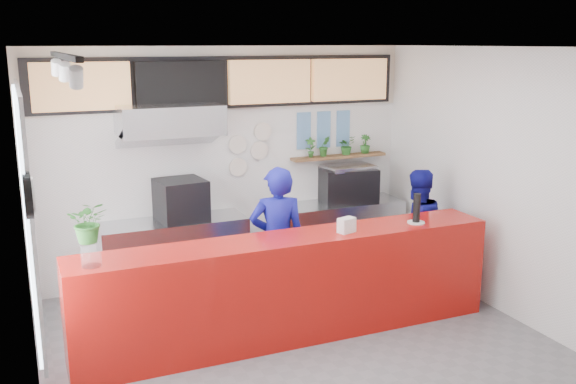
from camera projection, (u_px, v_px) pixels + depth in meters
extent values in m
plane|color=slate|center=(306.00, 352.00, 6.45)|extent=(5.00, 5.00, 0.00)
plane|color=silver|center=(309.00, 47.00, 5.77)|extent=(5.00, 5.00, 0.00)
plane|color=white|center=(226.00, 164.00, 8.34)|extent=(5.00, 0.00, 5.00)
plane|color=white|center=(25.00, 239.00, 5.15)|extent=(0.00, 5.00, 5.00)
plane|color=white|center=(513.00, 186.00, 7.07)|extent=(0.00, 5.00, 5.00)
cube|color=#A6110B|center=(291.00, 287.00, 6.68)|extent=(4.50, 0.60, 1.10)
cube|color=beige|center=(225.00, 78.00, 8.08)|extent=(5.00, 0.02, 0.80)
cube|color=#B2B5BA|center=(174.00, 255.00, 8.01)|extent=(1.80, 0.60, 0.90)
cube|color=black|center=(181.00, 200.00, 7.89)|extent=(0.62, 0.62, 0.50)
cube|color=#B2B5BA|center=(170.00, 120.00, 7.57)|extent=(1.20, 0.70, 0.35)
cube|color=#B2B5BA|center=(170.00, 136.00, 7.62)|extent=(1.20, 0.69, 0.31)
cube|color=#B2B5BA|center=(338.00, 234.00, 8.89)|extent=(1.80, 0.60, 0.90)
cube|color=black|center=(348.00, 185.00, 8.79)|extent=(0.81, 0.65, 0.47)
cube|color=#AFB1B6|center=(349.00, 167.00, 8.74)|extent=(0.67, 0.46, 0.06)
cube|color=brown|center=(339.00, 157.00, 8.87)|extent=(1.40, 0.18, 0.04)
cube|color=tan|center=(81.00, 86.00, 7.32)|extent=(1.10, 0.10, 0.55)
cube|color=black|center=(181.00, 84.00, 7.77)|extent=(1.10, 0.10, 0.55)
cube|color=tan|center=(270.00, 82.00, 8.22)|extent=(1.10, 0.10, 0.55)
cube|color=tan|center=(349.00, 80.00, 8.66)|extent=(1.10, 0.10, 0.55)
cube|color=black|center=(225.00, 82.00, 8.07)|extent=(4.80, 0.04, 0.65)
cube|color=silver|center=(26.00, 206.00, 5.38)|extent=(0.04, 2.20, 1.90)
cube|color=#B2B5BA|center=(29.00, 206.00, 5.39)|extent=(0.03, 2.30, 2.00)
cylinder|color=black|center=(28.00, 197.00, 4.23)|extent=(0.05, 0.30, 0.30)
cylinder|color=white|center=(33.00, 196.00, 4.24)|extent=(0.02, 0.26, 0.26)
cube|color=black|center=(64.00, 56.00, 4.97)|extent=(0.05, 2.40, 0.04)
cylinder|color=silver|center=(238.00, 144.00, 8.32)|extent=(0.24, 0.03, 0.24)
cylinder|color=silver|center=(259.00, 150.00, 8.46)|extent=(0.24, 0.03, 0.24)
cylinder|color=silver|center=(238.00, 167.00, 8.39)|extent=(0.24, 0.03, 0.24)
cylinder|color=silver|center=(263.00, 131.00, 8.42)|extent=(0.24, 0.03, 0.24)
cube|color=#598CBF|center=(304.00, 122.00, 8.64)|extent=(0.20, 0.02, 0.25)
cube|color=#598CBF|center=(324.00, 121.00, 8.75)|extent=(0.20, 0.02, 0.25)
cube|color=#598CBF|center=(343.00, 119.00, 8.87)|extent=(0.20, 0.02, 0.25)
cube|color=#598CBF|center=(304.00, 140.00, 8.69)|extent=(0.20, 0.02, 0.25)
cube|color=#598CBF|center=(324.00, 139.00, 8.81)|extent=(0.20, 0.02, 0.25)
cube|color=#598CBF|center=(343.00, 137.00, 8.92)|extent=(0.20, 0.02, 0.25)
imported|color=navy|center=(278.00, 242.00, 7.19)|extent=(0.72, 0.58, 1.72)
imported|color=navy|center=(416.00, 230.00, 7.98)|extent=(0.78, 0.63, 1.53)
imported|color=#286423|center=(311.00, 147.00, 8.67)|extent=(0.17, 0.13, 0.27)
imported|color=#286423|center=(325.00, 146.00, 8.75)|extent=(0.16, 0.13, 0.28)
imported|color=#286423|center=(347.00, 145.00, 8.88)|extent=(0.28, 0.26, 0.26)
imported|color=#286423|center=(365.00, 144.00, 9.00)|extent=(0.16, 0.15, 0.26)
cylinder|color=silver|center=(91.00, 254.00, 5.69)|extent=(0.22, 0.22, 0.22)
imported|color=#286423|center=(89.00, 222.00, 5.62)|extent=(0.39, 0.36, 0.38)
cube|color=white|center=(347.00, 225.00, 6.70)|extent=(0.20, 0.16, 0.16)
cylinder|color=white|center=(416.00, 222.00, 7.06)|extent=(0.24, 0.24, 0.01)
cylinder|color=black|center=(417.00, 208.00, 7.03)|extent=(0.08, 0.08, 0.32)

